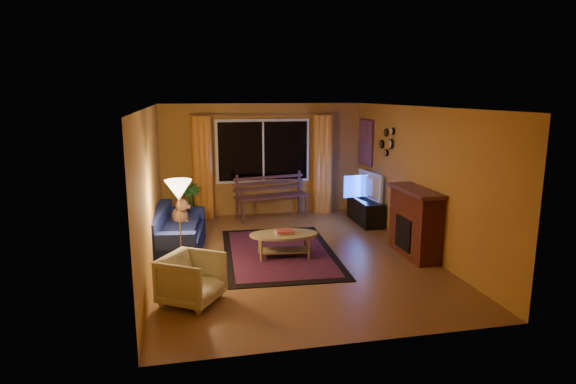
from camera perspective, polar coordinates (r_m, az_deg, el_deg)
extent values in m
cube|color=brown|center=(8.27, 0.44, -7.63)|extent=(4.50, 6.00, 0.02)
cube|color=white|center=(7.81, 0.47, 10.11)|extent=(4.50, 6.00, 0.02)
cube|color=#B98034|center=(10.86, -3.00, 3.85)|extent=(4.50, 0.02, 2.50)
cube|color=#B98034|center=(7.78, -16.02, 0.31)|extent=(0.02, 6.00, 2.50)
cube|color=#B98034|center=(8.71, 15.13, 1.53)|extent=(0.02, 6.00, 2.50)
cube|color=black|center=(10.77, -2.95, 4.86)|extent=(2.00, 0.02, 1.30)
cylinder|color=#BF8C3F|center=(10.67, -2.96, 9.10)|extent=(3.20, 0.03, 0.03)
cylinder|color=orange|center=(10.63, -10.09, 2.80)|extent=(0.36, 0.36, 2.24)
cylinder|color=orange|center=(11.05, 4.06, 3.29)|extent=(0.36, 0.36, 2.24)
cube|color=#462728|center=(10.65, -1.88, -1.79)|extent=(1.71, 0.81, 0.49)
imported|color=#235B1E|center=(10.42, -11.51, -1.37)|extent=(0.61, 0.61, 0.83)
cube|color=#101746|center=(8.49, -13.02, -4.65)|extent=(1.02, 1.97, 0.76)
imported|color=beige|center=(6.51, -11.36, -9.82)|extent=(0.93, 0.94, 0.72)
cylinder|color=#BF8C3F|center=(7.48, -12.65, -4.11)|extent=(0.32, 0.32, 1.45)
cube|color=maroon|center=(8.41, -1.05, -7.15)|extent=(2.03, 3.06, 0.02)
cylinder|color=#9F8C56|center=(8.13, -0.50, -6.34)|extent=(1.24, 1.24, 0.42)
cube|color=black|center=(10.40, 9.12, -2.21)|extent=(0.44, 1.24, 0.51)
imported|color=black|center=(10.28, 9.21, 0.75)|extent=(0.24, 1.02, 0.58)
cube|color=maroon|center=(8.42, 14.84, -3.69)|extent=(0.40, 1.20, 1.10)
cube|color=#D14830|center=(10.86, 9.17, 5.84)|extent=(0.04, 0.76, 0.96)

